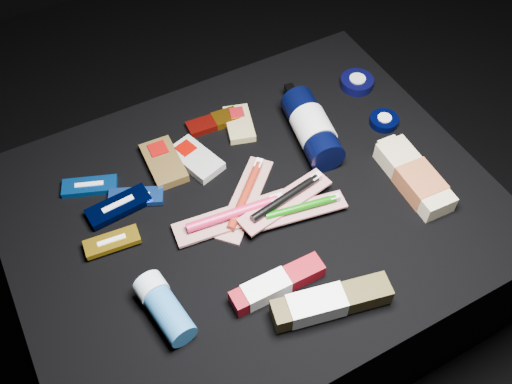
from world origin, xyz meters
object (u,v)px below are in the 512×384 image
lotion_bottle (312,128)px  toothpaste_carton_red (273,286)px  bodywash_bottle (415,178)px  deodorant_stick (164,307)px

lotion_bottle → toothpaste_carton_red: bearing=-121.6°
lotion_bottle → toothpaste_carton_red: size_ratio=1.38×
toothpaste_carton_red → lotion_bottle: bearing=48.4°
bodywash_bottle → toothpaste_carton_red: bearing=-165.8°
bodywash_bottle → deodorant_stick: (-0.58, -0.03, 0.01)m
bodywash_bottle → toothpaste_carton_red: bodywash_bottle is taller
lotion_bottle → bodywash_bottle: 0.25m
lotion_bottle → deodorant_stick: (-0.45, -0.24, -0.01)m
lotion_bottle → deodorant_stick: size_ratio=1.81×
bodywash_bottle → toothpaste_carton_red: (-0.38, -0.08, -0.00)m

